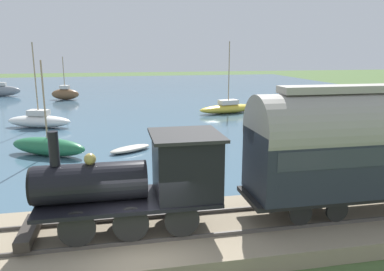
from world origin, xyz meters
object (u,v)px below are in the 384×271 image
(rowboat_off_pier, at_px, (302,159))
(steam_locomotive, at_px, (145,176))
(sailboat_yellow, at_px, (228,108))
(sailboat_white, at_px, (39,120))
(sailboat_brown, at_px, (65,94))
(sailboat_gray, at_px, (0,90))
(sailboat_green, at_px, (48,146))
(rowboat_far_out, at_px, (130,149))
(rowboat_mid_harbor, at_px, (273,140))
(rowboat_near_shore, at_px, (180,175))

(rowboat_off_pier, bearing_deg, steam_locomotive, -177.23)
(sailboat_yellow, xyz_separation_m, sailboat_white, (-3.90, 17.33, 0.06))
(sailboat_brown, height_order, sailboat_white, sailboat_white)
(sailboat_gray, bearing_deg, sailboat_brown, -114.31)
(rowboat_off_pier, bearing_deg, sailboat_gray, 88.73)
(sailboat_green, bearing_deg, rowboat_far_out, -61.51)
(rowboat_off_pier, bearing_deg, rowboat_far_out, 120.38)
(steam_locomotive, height_order, rowboat_mid_harbor, steam_locomotive)
(rowboat_mid_harbor, relative_size, rowboat_near_shore, 1.05)
(sailboat_yellow, relative_size, rowboat_off_pier, 2.69)
(sailboat_gray, relative_size, rowboat_near_shore, 2.79)
(rowboat_off_pier, bearing_deg, sailboat_yellow, 51.13)
(sailboat_gray, bearing_deg, rowboat_mid_harbor, -134.04)
(sailboat_white, bearing_deg, steam_locomotive, -142.94)
(sailboat_brown, distance_m, sailboat_green, 27.15)
(sailboat_green, relative_size, sailboat_gray, 0.96)
(sailboat_white, bearing_deg, sailboat_brown, 18.69)
(sailboat_gray, distance_m, sailboat_white, 25.48)
(sailboat_brown, bearing_deg, steam_locomotive, -154.37)
(steam_locomotive, distance_m, sailboat_yellow, 26.90)
(sailboat_white, distance_m, rowboat_mid_harbor, 18.90)
(rowboat_mid_harbor, height_order, rowboat_off_pier, rowboat_mid_harbor)
(rowboat_off_pier, bearing_deg, sailboat_white, 105.11)
(rowboat_near_shore, bearing_deg, sailboat_white, 53.53)
(sailboat_brown, height_order, rowboat_off_pier, sailboat_brown)
(sailboat_green, xyz_separation_m, sailboat_white, (9.01, 2.17, 0.01))
(sailboat_white, bearing_deg, rowboat_mid_harbor, -99.39)
(steam_locomotive, distance_m, rowboat_near_shore, 6.79)
(sailboat_green, distance_m, sailboat_white, 9.27)
(rowboat_mid_harbor, bearing_deg, rowboat_near_shore, 159.69)
(sailboat_green, relative_size, rowboat_near_shore, 2.67)
(sailboat_brown, bearing_deg, sailboat_gray, 73.62)
(rowboat_mid_harbor, bearing_deg, sailboat_white, 93.15)
(rowboat_near_shore, xyz_separation_m, rowboat_off_pier, (1.65, -7.40, -0.04))
(sailboat_brown, bearing_deg, sailboat_yellow, -113.93)
(sailboat_brown, bearing_deg, rowboat_near_shore, -149.05)
(sailboat_green, relative_size, rowboat_off_pier, 2.16)
(rowboat_far_out, bearing_deg, sailboat_green, 57.61)
(rowboat_mid_harbor, distance_m, rowboat_far_out, 9.70)
(sailboat_brown, distance_m, rowboat_mid_harbor, 31.68)
(rowboat_far_out, bearing_deg, rowboat_off_pier, -144.65)
(sailboat_green, distance_m, rowboat_off_pier, 15.04)
(rowboat_far_out, bearing_deg, sailboat_white, 6.28)
(sailboat_gray, relative_size, rowboat_off_pier, 2.26)
(rowboat_near_shore, bearing_deg, steam_locomotive, -177.23)
(sailboat_white, xyz_separation_m, rowboat_far_out, (-9.09, -7.04, -0.40))
(steam_locomotive, height_order, sailboat_green, sailboat_green)
(rowboat_mid_harbor, height_order, rowboat_near_shore, rowboat_near_shore)
(sailboat_gray, distance_m, rowboat_mid_harbor, 41.66)
(steam_locomotive, xyz_separation_m, sailboat_brown, (38.96, 7.28, -1.61))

